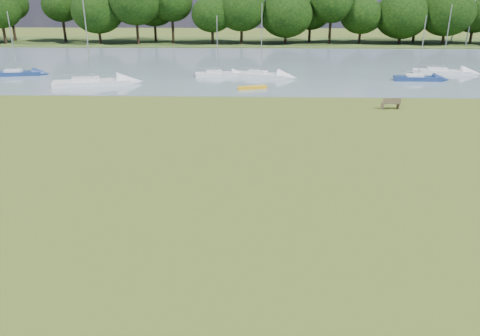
{
  "coord_description": "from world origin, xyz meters",
  "views": [
    {
      "loc": [
        -0.52,
        -22.07,
        9.49
      ],
      "look_at": [
        -1.15,
        -2.0,
        1.86
      ],
      "focal_mm": 35.0,
      "sensor_mm": 36.0,
      "label": 1
    }
  ],
  "objects_px": {
    "sailboat_0": "(217,73)",
    "sailboat_4": "(441,70)",
    "sailboat_1": "(91,81)",
    "sailboat_7": "(17,72)",
    "kayak": "(252,87)",
    "sailboat_2": "(260,73)",
    "riverbank_bench": "(391,103)",
    "sailboat_3": "(418,77)"
  },
  "relations": [
    {
      "from": "riverbank_bench",
      "to": "sailboat_0",
      "type": "bearing_deg",
      "value": 128.99
    },
    {
      "from": "riverbank_bench",
      "to": "sailboat_3",
      "type": "relative_size",
      "value": 0.23
    },
    {
      "from": "sailboat_3",
      "to": "sailboat_4",
      "type": "relative_size",
      "value": 0.88
    },
    {
      "from": "sailboat_0",
      "to": "sailboat_4",
      "type": "distance_m",
      "value": 27.22
    },
    {
      "from": "sailboat_3",
      "to": "sailboat_4",
      "type": "distance_m",
      "value": 6.62
    },
    {
      "from": "kayak",
      "to": "sailboat_4",
      "type": "xyz_separation_m",
      "value": [
        22.9,
        10.27,
        0.25
      ]
    },
    {
      "from": "sailboat_0",
      "to": "sailboat_4",
      "type": "xyz_separation_m",
      "value": [
        27.1,
        2.63,
        -0.0
      ]
    },
    {
      "from": "riverbank_bench",
      "to": "kayak",
      "type": "bearing_deg",
      "value": 139.03
    },
    {
      "from": "sailboat_1",
      "to": "sailboat_0",
      "type": "bearing_deg",
      "value": 9.77
    },
    {
      "from": "riverbank_bench",
      "to": "sailboat_4",
      "type": "bearing_deg",
      "value": 52.56
    },
    {
      "from": "riverbank_bench",
      "to": "sailboat_1",
      "type": "height_order",
      "value": "sailboat_1"
    },
    {
      "from": "riverbank_bench",
      "to": "sailboat_4",
      "type": "height_order",
      "value": "sailboat_4"
    },
    {
      "from": "sailboat_1",
      "to": "sailboat_4",
      "type": "height_order",
      "value": "sailboat_1"
    },
    {
      "from": "sailboat_0",
      "to": "sailboat_7",
      "type": "distance_m",
      "value": 23.84
    },
    {
      "from": "riverbank_bench",
      "to": "sailboat_0",
      "type": "xyz_separation_m",
      "value": [
        -16.08,
        15.78,
        -0.04
      ]
    },
    {
      "from": "sailboat_3",
      "to": "sailboat_2",
      "type": "bearing_deg",
      "value": 174.88
    },
    {
      "from": "sailboat_2",
      "to": "sailboat_7",
      "type": "height_order",
      "value": "sailboat_2"
    },
    {
      "from": "sailboat_1",
      "to": "sailboat_2",
      "type": "relative_size",
      "value": 1.18
    },
    {
      "from": "sailboat_0",
      "to": "sailboat_3",
      "type": "distance_m",
      "value": 22.78
    },
    {
      "from": "riverbank_bench",
      "to": "sailboat_4",
      "type": "distance_m",
      "value": 21.45
    },
    {
      "from": "sailboat_0",
      "to": "sailboat_2",
      "type": "distance_m",
      "value": 5.09
    },
    {
      "from": "riverbank_bench",
      "to": "kayak",
      "type": "height_order",
      "value": "riverbank_bench"
    },
    {
      "from": "sailboat_1",
      "to": "sailboat_3",
      "type": "height_order",
      "value": "sailboat_1"
    },
    {
      "from": "sailboat_4",
      "to": "sailboat_3",
      "type": "bearing_deg",
      "value": -121.12
    },
    {
      "from": "kayak",
      "to": "sailboat_2",
      "type": "bearing_deg",
      "value": 64.34
    },
    {
      "from": "kayak",
      "to": "sailboat_0",
      "type": "height_order",
      "value": "sailboat_0"
    },
    {
      "from": "sailboat_1",
      "to": "sailboat_7",
      "type": "xyz_separation_m",
      "value": [
        -10.84,
        5.78,
        -0.06
      ]
    },
    {
      "from": "riverbank_bench",
      "to": "sailboat_2",
      "type": "bearing_deg",
      "value": 118.86
    },
    {
      "from": "kayak",
      "to": "sailboat_3",
      "type": "bearing_deg",
      "value": -2.65
    },
    {
      "from": "sailboat_4",
      "to": "sailboat_7",
      "type": "relative_size",
      "value": 1.1
    },
    {
      "from": "sailboat_1",
      "to": "sailboat_7",
      "type": "height_order",
      "value": "sailboat_1"
    },
    {
      "from": "sailboat_2",
      "to": "riverbank_bench",
      "type": "bearing_deg",
      "value": -34.81
    },
    {
      "from": "riverbank_bench",
      "to": "sailboat_0",
      "type": "distance_m",
      "value": 22.53
    },
    {
      "from": "kayak",
      "to": "sailboat_0",
      "type": "xyz_separation_m",
      "value": [
        -4.2,
        7.64,
        0.25
      ]
    },
    {
      "from": "kayak",
      "to": "sailboat_7",
      "type": "relative_size",
      "value": 0.41
    },
    {
      "from": "riverbank_bench",
      "to": "sailboat_7",
      "type": "distance_m",
      "value": 42.79
    },
    {
      "from": "sailboat_1",
      "to": "sailboat_3",
      "type": "bearing_deg",
      "value": -9.38
    },
    {
      "from": "sailboat_4",
      "to": "sailboat_7",
      "type": "height_order",
      "value": "sailboat_4"
    },
    {
      "from": "sailboat_4",
      "to": "sailboat_1",
      "type": "bearing_deg",
      "value": -156.75
    },
    {
      "from": "sailboat_1",
      "to": "sailboat_2",
      "type": "distance_m",
      "value": 19.0
    },
    {
      "from": "riverbank_bench",
      "to": "sailboat_7",
      "type": "bearing_deg",
      "value": 152.34
    },
    {
      "from": "sailboat_4",
      "to": "sailboat_7",
      "type": "distance_m",
      "value": 51.02
    }
  ]
}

